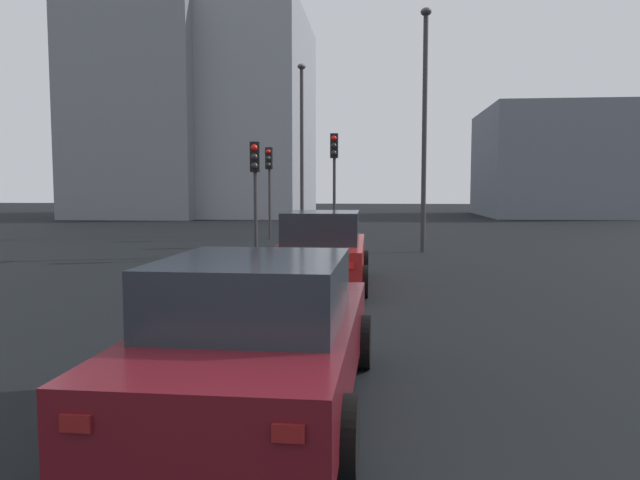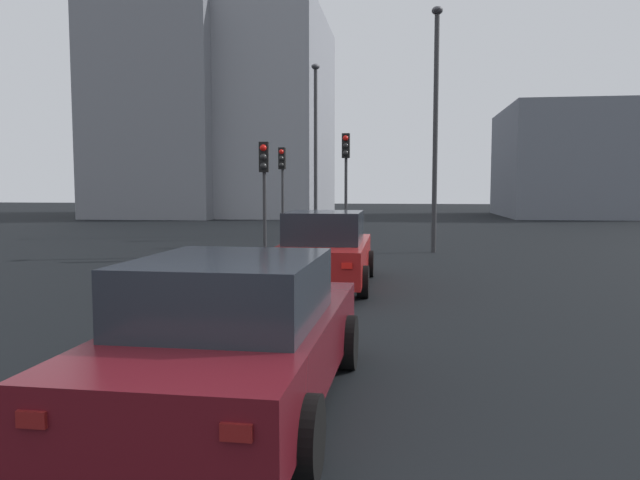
{
  "view_description": "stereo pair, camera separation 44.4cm",
  "coord_description": "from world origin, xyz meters",
  "px_view_note": "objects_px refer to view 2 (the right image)",
  "views": [
    {
      "loc": [
        -4.04,
        -0.99,
        2.14
      ],
      "look_at": [
        7.44,
        0.11,
        1.16
      ],
      "focal_mm": 34.27,
      "sensor_mm": 36.0,
      "label": 1
    },
    {
      "loc": [
        -3.99,
        -1.43,
        2.14
      ],
      "look_at": [
        7.44,
        0.11,
        1.16
      ],
      "focal_mm": 34.27,
      "sensor_mm": 36.0,
      "label": 2
    }
  ],
  "objects_px": {
    "car_red_lead": "(326,251)",
    "car_maroon_second": "(236,335)",
    "street_lamp_kerbside": "(316,136)",
    "traffic_light_far_left": "(282,173)",
    "street_lamp_far": "(436,111)",
    "traffic_light_near_right": "(346,165)",
    "traffic_light_near_left": "(264,175)"
  },
  "relations": [
    {
      "from": "car_maroon_second",
      "to": "traffic_light_near_left",
      "type": "distance_m",
      "value": 12.81
    },
    {
      "from": "traffic_light_far_left",
      "to": "street_lamp_far",
      "type": "bearing_deg",
      "value": 57.68
    },
    {
      "from": "street_lamp_kerbside",
      "to": "car_red_lead",
      "type": "bearing_deg",
      "value": -171.04
    },
    {
      "from": "car_red_lead",
      "to": "street_lamp_kerbside",
      "type": "height_order",
      "value": "street_lamp_kerbside"
    },
    {
      "from": "car_maroon_second",
      "to": "car_red_lead",
      "type": "bearing_deg",
      "value": 1.64
    },
    {
      "from": "street_lamp_far",
      "to": "street_lamp_kerbside",
      "type": "bearing_deg",
      "value": 36.02
    },
    {
      "from": "traffic_light_near_left",
      "to": "traffic_light_far_left",
      "type": "distance_m",
      "value": 7.1
    },
    {
      "from": "car_maroon_second",
      "to": "traffic_light_far_left",
      "type": "relative_size",
      "value": 1.2
    },
    {
      "from": "car_maroon_second",
      "to": "traffic_light_far_left",
      "type": "distance_m",
      "value": 19.86
    },
    {
      "from": "car_red_lead",
      "to": "traffic_light_near_right",
      "type": "height_order",
      "value": "traffic_light_near_right"
    },
    {
      "from": "car_red_lead",
      "to": "car_maroon_second",
      "type": "distance_m",
      "value": 7.51
    },
    {
      "from": "car_maroon_second",
      "to": "street_lamp_far",
      "type": "bearing_deg",
      "value": -8.89
    },
    {
      "from": "traffic_light_near_left",
      "to": "traffic_light_near_right",
      "type": "xyz_separation_m",
      "value": [
        4.58,
        -2.05,
        0.44
      ]
    },
    {
      "from": "traffic_light_near_right",
      "to": "street_lamp_kerbside",
      "type": "xyz_separation_m",
      "value": [
        4.72,
        1.8,
        1.49
      ]
    },
    {
      "from": "traffic_light_far_left",
      "to": "traffic_light_near_left",
      "type": "bearing_deg",
      "value": 11.51
    },
    {
      "from": "car_red_lead",
      "to": "car_maroon_second",
      "type": "height_order",
      "value": "car_red_lead"
    },
    {
      "from": "car_maroon_second",
      "to": "street_lamp_kerbside",
      "type": "bearing_deg",
      "value": 7.18
    },
    {
      "from": "car_red_lead",
      "to": "street_lamp_kerbside",
      "type": "distance_m",
      "value": 14.84
    },
    {
      "from": "street_lamp_kerbside",
      "to": "street_lamp_far",
      "type": "height_order",
      "value": "street_lamp_far"
    },
    {
      "from": "car_red_lead",
      "to": "traffic_light_far_left",
      "type": "relative_size",
      "value": 1.23
    },
    {
      "from": "traffic_light_near_right",
      "to": "traffic_light_far_left",
      "type": "height_order",
      "value": "traffic_light_near_right"
    },
    {
      "from": "traffic_light_far_left",
      "to": "street_lamp_far",
      "type": "relative_size",
      "value": 0.48
    },
    {
      "from": "car_maroon_second",
      "to": "traffic_light_near_left",
      "type": "bearing_deg",
      "value": 12.74
    },
    {
      "from": "traffic_light_near_left",
      "to": "street_lamp_kerbside",
      "type": "height_order",
      "value": "street_lamp_kerbside"
    },
    {
      "from": "traffic_light_near_right",
      "to": "street_lamp_kerbside",
      "type": "bearing_deg",
      "value": -157.02
    },
    {
      "from": "car_red_lead",
      "to": "street_lamp_far",
      "type": "distance_m",
      "value": 8.78
    },
    {
      "from": "traffic_light_near_left",
      "to": "street_lamp_kerbside",
      "type": "relative_size",
      "value": 0.46
    },
    {
      "from": "traffic_light_near_left",
      "to": "street_lamp_far",
      "type": "distance_m",
      "value": 6.13
    },
    {
      "from": "traffic_light_near_right",
      "to": "street_lamp_far",
      "type": "height_order",
      "value": "street_lamp_far"
    },
    {
      "from": "street_lamp_kerbside",
      "to": "traffic_light_near_left",
      "type": "bearing_deg",
      "value": 178.47
    },
    {
      "from": "car_red_lead",
      "to": "car_maroon_second",
      "type": "relative_size",
      "value": 1.02
    },
    {
      "from": "traffic_light_near_left",
      "to": "street_lamp_far",
      "type": "bearing_deg",
      "value": 111.63
    }
  ]
}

